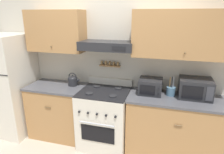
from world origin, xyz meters
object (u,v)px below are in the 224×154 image
object	(u,v)px
tea_kettle	(73,80)
stove_range	(105,118)
refrigerator	(11,85)
microwave	(195,88)
utensil_crock	(171,91)
toaster_oven	(150,86)

from	to	relation	value
tea_kettle	stove_range	bearing A→B (deg)	-13.16
stove_range	tea_kettle	bearing A→B (deg)	166.84
refrigerator	microwave	bearing A→B (deg)	3.76
microwave	utensil_crock	bearing A→B (deg)	-176.86
tea_kettle	microwave	world-z (taller)	microwave
tea_kettle	utensil_crock	bearing A→B (deg)	0.00
stove_range	toaster_oven	distance (m)	0.88
tea_kettle	microwave	bearing A→B (deg)	0.54
tea_kettle	toaster_oven	xyz separation A→B (m)	(1.26, -0.00, 0.02)
stove_range	utensil_crock	distance (m)	1.10
microwave	toaster_oven	xyz separation A→B (m)	(-0.62, -0.02, -0.03)
microwave	stove_range	bearing A→B (deg)	-173.17
microwave	utensil_crock	xyz separation A→B (m)	(-0.32, -0.02, -0.07)
toaster_oven	stove_range	bearing A→B (deg)	-168.64
refrigerator	microwave	world-z (taller)	refrigerator
microwave	toaster_oven	distance (m)	0.62
tea_kettle	refrigerator	bearing A→B (deg)	-170.78
stove_range	refrigerator	world-z (taller)	refrigerator
stove_range	toaster_oven	size ratio (longest dim) A/B	3.10
utensil_crock	toaster_oven	size ratio (longest dim) A/B	0.84
stove_range	refrigerator	size ratio (longest dim) A/B	0.60
stove_range	utensil_crock	size ratio (longest dim) A/B	3.67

